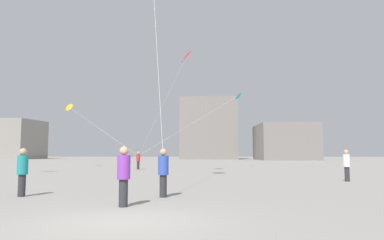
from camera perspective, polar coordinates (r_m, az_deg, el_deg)
name	(u,v)px	position (r m, az deg, el deg)	size (l,w,h in m)	color
ground_plane	(121,222)	(8.75, -11.11, -15.51)	(300.00, 300.00, 0.00)	gray
person_in_white	(347,164)	(22.00, 23.29, -6.41)	(0.39, 0.39, 1.77)	#2D2D33
person_in_purple	(124,174)	(10.92, -10.77, -8.33)	(0.39, 0.39, 1.77)	#2D2D33
person_in_blue	(163,170)	(13.09, -4.57, -7.96)	(0.38, 0.38, 1.74)	#2D2D33
person_in_teal	(22,170)	(14.62, -25.26, -7.16)	(0.38, 0.38, 1.75)	#2D2D33
person_in_red	(138,160)	(35.53, -8.51, -6.22)	(0.38, 0.38, 1.73)	#2D2D33
kite_amber_diamond	(70,108)	(43.27, -18.79, 1.88)	(9.81, 5.28, 5.97)	yellow
kite_crimson_diamond	(187,55)	(29.80, -0.80, 10.22)	(5.97, 6.71, 8.78)	red
kite_cyan_diamond	(236,97)	(40.21, 7.03, 3.64)	(10.39, 5.75, 6.97)	#1EB2C6
building_left_hall	(13,140)	(110.67, -26.45, -2.79)	(14.18, 13.73, 10.58)	gray
building_centre_hall	(209,129)	(94.93, 2.77, -1.39)	(14.86, 9.35, 15.98)	gray
building_right_hall	(285,142)	(87.49, 14.46, -3.43)	(13.72, 16.15, 8.27)	gray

